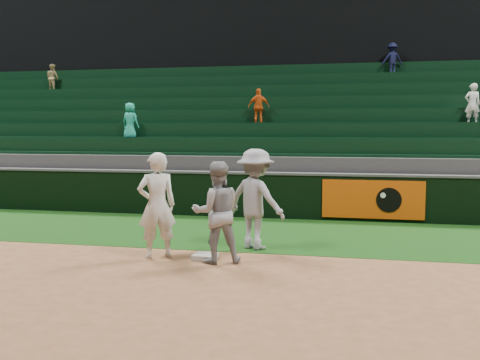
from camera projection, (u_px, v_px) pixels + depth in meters
name	position (u px, v px, depth m)	size (l,w,h in m)	color
ground	(212.00, 263.00, 9.66)	(70.00, 70.00, 0.00)	brown
foul_grass	(244.00, 232.00, 12.58)	(36.00, 4.20, 0.01)	#0F340D
upper_deck	(303.00, 56.00, 26.10)	(40.00, 12.00, 12.00)	black
first_base	(205.00, 256.00, 9.97)	(0.42, 0.42, 0.09)	silver
first_baseman	(157.00, 205.00, 9.98)	(0.73, 0.48, 1.99)	silver
baserunner	(217.00, 212.00, 9.63)	(0.89, 0.70, 1.84)	#92939B
base_coach	(256.00, 199.00, 10.72)	(1.30, 0.75, 2.02)	#90919C
field_wall	(261.00, 194.00, 14.66)	(36.00, 0.45, 1.25)	black
stadium_seating	(279.00, 150.00, 18.24)	(36.00, 5.95, 5.50)	#353537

